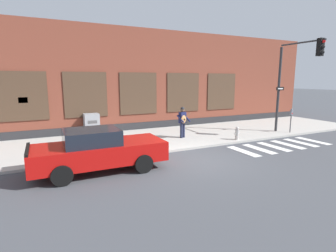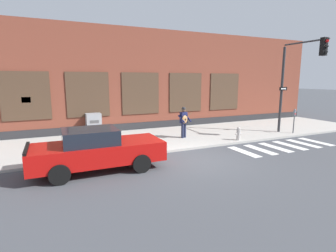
% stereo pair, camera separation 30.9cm
% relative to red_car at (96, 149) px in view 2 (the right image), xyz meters
% --- Properties ---
extents(ground_plane, '(160.00, 160.00, 0.00)m').
position_rel_red_car_xyz_m(ground_plane, '(3.84, -0.44, -0.77)').
color(ground_plane, '#424449').
extents(sidewalk, '(28.00, 5.43, 0.11)m').
position_rel_red_car_xyz_m(sidewalk, '(3.84, 3.74, -0.72)').
color(sidewalk, '#ADAAA3').
rests_on(sidewalk, ground).
extents(building_backdrop, '(28.00, 4.06, 6.36)m').
position_rel_red_car_xyz_m(building_backdrop, '(3.84, 8.45, 2.40)').
color(building_backdrop, brown).
rests_on(building_backdrop, ground).
extents(crosswalk, '(5.20, 1.90, 0.01)m').
position_rel_red_car_xyz_m(crosswalk, '(8.86, -0.27, -0.76)').
color(crosswalk, silver).
rests_on(crosswalk, ground).
extents(red_car, '(4.60, 1.99, 1.53)m').
position_rel_red_car_xyz_m(red_car, '(0.00, 0.00, 0.00)').
color(red_car, '#B20F0C').
rests_on(red_car, ground).
extents(busker, '(0.77, 0.63, 1.67)m').
position_rel_red_car_xyz_m(busker, '(5.13, 3.05, 0.28)').
color(busker, '#1E233D').
rests_on(busker, sidewalk).
extents(traffic_light, '(0.60, 2.75, 5.19)m').
position_rel_red_car_xyz_m(traffic_light, '(11.24, 1.20, 2.91)').
color(traffic_light, '#2D2D30').
rests_on(traffic_light, sidewalk).
extents(parking_meter, '(0.13, 0.11, 1.44)m').
position_rel_red_car_xyz_m(parking_meter, '(11.66, 1.52, 0.28)').
color(parking_meter, '#47474C').
rests_on(parking_meter, sidewalk).
extents(utility_box, '(0.82, 0.70, 1.22)m').
position_rel_red_car_xyz_m(utility_box, '(0.82, 6.01, -0.05)').
color(utility_box, gray).
rests_on(utility_box, sidewalk).
extents(fire_hydrant, '(0.38, 0.20, 0.70)m').
position_rel_red_car_xyz_m(fire_hydrant, '(7.48, 1.38, -0.32)').
color(fire_hydrant, '#B2ADA8').
rests_on(fire_hydrant, sidewalk).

